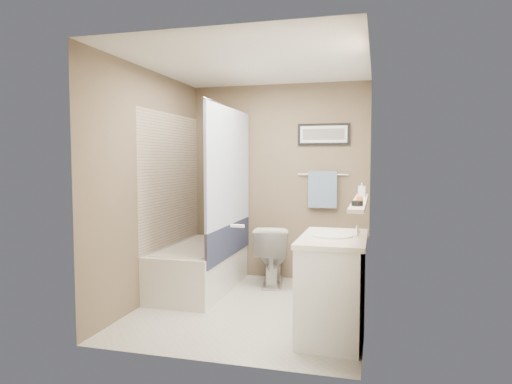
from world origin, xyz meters
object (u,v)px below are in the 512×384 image
(bathtub, at_px, (200,268))
(hair_brush_back, at_px, (360,198))
(hair_brush_front, at_px, (359,198))
(toilet, at_px, (272,255))
(soap_bottle, at_px, (362,190))
(vanity, at_px, (334,288))
(glass_jar, at_px, (362,191))
(candle_bowl_near, at_px, (357,203))

(bathtub, relative_size, hair_brush_back, 6.82)
(hair_brush_front, height_order, hair_brush_back, same)
(toilet, xyz_separation_m, soap_bottle, (1.04, -0.62, 0.83))
(bathtub, relative_size, toilet, 2.12)
(toilet, distance_m, hair_brush_front, 1.72)
(vanity, relative_size, hair_brush_back, 4.09)
(bathtub, relative_size, hair_brush_front, 6.82)
(glass_jar, bearing_deg, hair_brush_front, -90.00)
(glass_jar, bearing_deg, candle_bowl_near, -90.00)
(candle_bowl_near, distance_m, soap_bottle, 0.95)
(candle_bowl_near, height_order, soap_bottle, soap_bottle)
(vanity, bearing_deg, toilet, 124.44)
(bathtub, bearing_deg, toilet, 29.80)
(toilet, height_order, candle_bowl_near, candle_bowl_near)
(bathtub, height_order, toilet, toilet)
(bathtub, distance_m, candle_bowl_near, 2.30)
(hair_brush_back, bearing_deg, glass_jar, 90.00)
(candle_bowl_near, height_order, hair_brush_back, hair_brush_back)
(toilet, relative_size, vanity, 0.79)
(candle_bowl_near, xyz_separation_m, hair_brush_back, (0.00, 0.51, 0.00))
(candle_bowl_near, relative_size, hair_brush_back, 0.41)
(candle_bowl_near, bearing_deg, vanity, 137.47)
(hair_brush_back, bearing_deg, bathtub, 160.37)
(vanity, height_order, hair_brush_back, hair_brush_back)
(glass_jar, distance_m, soap_bottle, 0.12)
(bathtub, relative_size, vanity, 1.67)
(vanity, height_order, hair_brush_front, hair_brush_front)
(toilet, bearing_deg, hair_brush_back, 125.18)
(bathtub, height_order, hair_brush_front, hair_brush_front)
(candle_bowl_near, bearing_deg, bathtub, 147.33)
(candle_bowl_near, relative_size, soap_bottle, 0.66)
(candle_bowl_near, xyz_separation_m, glass_jar, (0.00, 1.07, 0.03))
(glass_jar, bearing_deg, bathtub, 177.55)
(bathtub, xyz_separation_m, toilet, (0.74, 0.43, 0.10))
(hair_brush_front, xyz_separation_m, soap_bottle, (0.00, 0.50, 0.05))
(hair_brush_back, relative_size, glass_jar, 2.20)
(hair_brush_back, bearing_deg, hair_brush_front, -90.00)
(vanity, xyz_separation_m, hair_brush_front, (0.19, 0.28, 0.74))
(soap_bottle, bearing_deg, bathtub, 173.89)
(hair_brush_back, xyz_separation_m, soap_bottle, (0.00, 0.45, 0.05))
(vanity, height_order, candle_bowl_near, candle_bowl_near)
(toilet, xyz_separation_m, hair_brush_back, (1.04, -1.07, 0.78))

